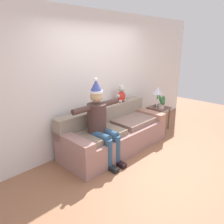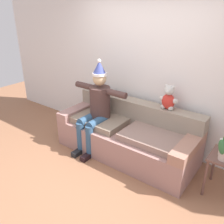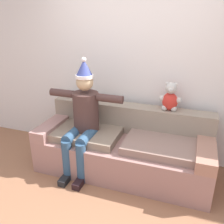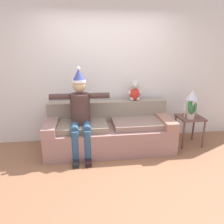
{
  "view_description": "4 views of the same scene",
  "coord_description": "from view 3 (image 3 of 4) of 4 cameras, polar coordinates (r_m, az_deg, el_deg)",
  "views": [
    {
      "loc": [
        -2.9,
        -1.77,
        2.1
      ],
      "look_at": [
        -0.15,
        0.92,
        0.85
      ],
      "focal_mm": 34.48,
      "sensor_mm": 36.0,
      "label": 1
    },
    {
      "loc": [
        1.88,
        -1.91,
        2.3
      ],
      "look_at": [
        -0.17,
        0.81,
        0.77
      ],
      "focal_mm": 38.64,
      "sensor_mm": 36.0,
      "label": 2
    },
    {
      "loc": [
        0.81,
        -1.79,
        2.04
      ],
      "look_at": [
        -0.14,
        0.93,
        0.86
      ],
      "focal_mm": 39.28,
      "sensor_mm": 36.0,
      "label": 3
    },
    {
      "loc": [
        -0.43,
        -2.66,
        1.86
      ],
      "look_at": [
        0.03,
        0.84,
        0.76
      ],
      "focal_mm": 34.26,
      "sensor_mm": 36.0,
      "label": 4
    }
  ],
  "objects": [
    {
      "name": "ground_plane",
      "position": [
        2.83,
        -3.87,
        -23.93
      ],
      "size": [
        10.0,
        10.0,
        0.0
      ],
      "primitive_type": "plane",
      "color": "#956346"
    },
    {
      "name": "back_wall",
      "position": [
        3.5,
        5.68,
        10.77
      ],
      "size": [
        7.0,
        0.1,
        2.7
      ],
      "primitive_type": "cube",
      "color": "silver",
      "rests_on": "ground_plane"
    },
    {
      "name": "couch",
      "position": [
        3.38,
        2.79,
        -8.14
      ],
      "size": [
        2.28,
        0.91,
        0.84
      ],
      "color": "#9A716B",
      "rests_on": "ground_plane"
    },
    {
      "name": "teddy_bear",
      "position": [
        3.26,
        13.41,
        3.23
      ],
      "size": [
        0.29,
        0.17,
        0.38
      ],
      "color": "red",
      "rests_on": "couch"
    },
    {
      "name": "person_seated",
      "position": [
        3.21,
        -6.77,
        -1.05
      ],
      "size": [
        1.02,
        0.77,
        1.53
      ],
      "color": "#47302D",
      "rests_on": "ground_plane"
    }
  ]
}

